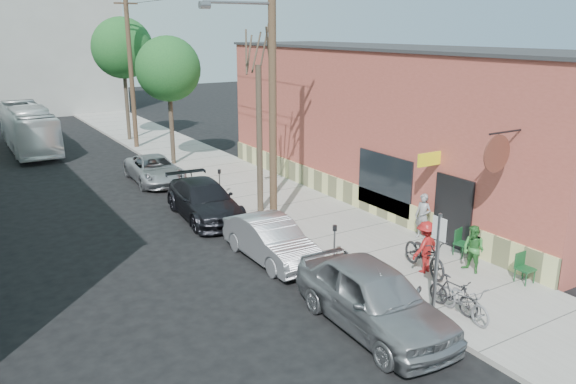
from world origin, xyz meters
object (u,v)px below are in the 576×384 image
parking_meter_far (220,178)px  car_3 (155,169)px  tree_bare (259,140)px  patio_chair_a (463,243)px  tree_leafy_mid (168,69)px  parked_bike_b (464,300)px  car_0 (373,297)px  patio_chair_b (525,269)px  tree_leafy_far (122,48)px  patron_grey (423,216)px  cyclist (425,247)px  car_2 (204,200)px  utility_pole_near (271,85)px  parked_bike_a (453,294)px  sign_post (437,256)px  bus (28,128)px  patron_green (473,249)px  car_1 (271,240)px  parking_meter_near (335,237)px

parking_meter_far → car_3: parking_meter_far is taller
tree_bare → patio_chair_a: size_ratio=6.64×
car_3 → parking_meter_far: bearing=-68.9°
tree_leafy_mid → car_3: 5.74m
patio_chair_a → parked_bike_b: parked_bike_b is taller
car_0 → car_3: car_0 is taller
patio_chair_b → tree_leafy_far: bearing=96.1°
patron_grey → parking_meter_far: bearing=-167.3°
cyclist → car_2: cyclist is taller
utility_pole_near → patio_chair_a: 8.53m
parked_bike_a → car_2: 11.14m
sign_post → tree_bare: size_ratio=0.48×
patron_grey → parked_bike_b: 5.68m
patio_chair_a → bus: bearing=96.0°
patron_grey → parked_bike_b: patron_grey is taller
sign_post → patio_chair_b: size_ratio=3.18×
patron_green → parked_bike_a: size_ratio=0.95×
tree_bare → bus: size_ratio=0.59×
tree_leafy_mid → patio_chair_b: tree_leafy_mid is taller
tree_bare → patio_chair_a: bearing=-66.6°
patron_grey → car_1: bearing=-117.2°
patron_green → parked_bike_a: (-2.38, -1.41, -0.27)m
tree_leafy_mid → patron_green: size_ratio=4.62×
sign_post → tree_leafy_far: tree_leafy_far is taller
tree_bare → tree_leafy_far: (0.00, 18.14, 3.03)m
tree_bare → car_3: bearing=105.7°
patio_chair_b → bus: size_ratio=0.09×
bus → car_3: bearing=-69.9°
tree_leafy_far → patron_grey: size_ratio=4.84×
car_2 → patio_chair_a: bearing=-53.0°
sign_post → car_3: bearing=95.2°
tree_bare → tree_leafy_far: tree_leafy_far is taller
parking_meter_far → patio_chair_a: 11.04m
tree_bare → patio_chair_b: bearing=-71.7°
patio_chair_a → bus: 27.93m
car_0 → utility_pole_near: bearing=81.3°
tree_leafy_far → car_2: size_ratio=1.58×
parking_meter_far → patio_chair_a: parking_meter_far is taller
sign_post → patio_chair_a: 4.61m
patio_chair_a → car_2: (-5.42, 8.46, 0.14)m
parking_meter_far → car_2: 2.46m
car_2 → bus: 18.28m
parking_meter_far → utility_pole_near: (0.14, -4.36, 4.43)m
tree_leafy_far → parked_bike_b: tree_leafy_far is taller
sign_post → bus: bearing=101.1°
car_2 → bus: bearing=107.0°
patron_grey → patron_green: 3.01m
cyclist → car_3: size_ratio=0.35×
parking_meter_near → parked_bike_a: parking_meter_near is taller
parking_meter_near → cyclist: bearing=-47.0°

